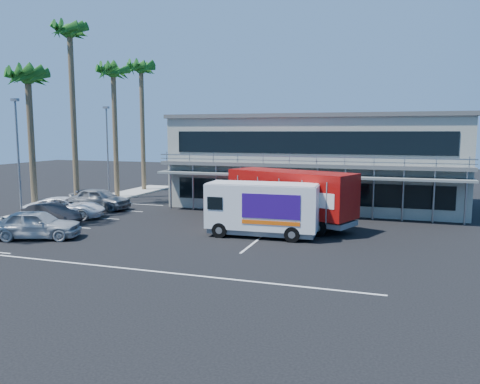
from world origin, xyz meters
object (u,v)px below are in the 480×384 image
(red_truck, at_px, (281,196))
(white_van, at_px, (262,208))
(parked_car_b, at_px, (51,214))
(parked_car_a, at_px, (37,224))

(red_truck, relative_size, white_van, 1.67)
(white_van, relative_size, parked_car_b, 1.55)
(red_truck, height_order, parked_car_b, red_truck)
(parked_car_a, bearing_deg, red_truck, -77.44)
(parked_car_a, distance_m, parked_car_b, 4.25)
(red_truck, distance_m, parked_car_a, 14.51)
(red_truck, xyz_separation_m, parked_car_a, (-12.21, -7.76, -1.13))
(red_truck, relative_size, parked_car_a, 2.23)
(red_truck, bearing_deg, white_van, -74.04)
(white_van, xyz_separation_m, parked_car_a, (-11.88, -4.49, -0.82))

